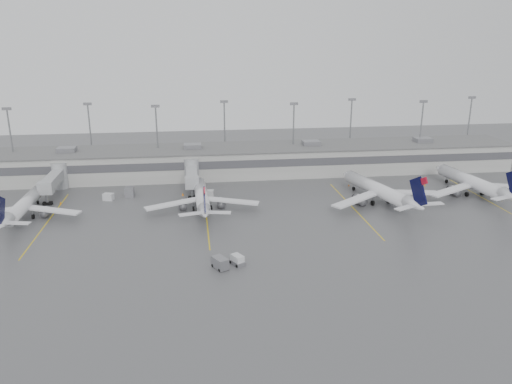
{
  "coord_description": "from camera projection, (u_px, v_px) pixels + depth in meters",
  "views": [
    {
      "loc": [
        -20.11,
        -84.26,
        39.53
      ],
      "look_at": [
        -5.95,
        24.0,
        5.0
      ],
      "focal_mm": 35.0,
      "sensor_mm": 36.0,
      "label": 1
    }
  ],
  "objects": [
    {
      "name": "cone_b",
      "position": [
        183.0,
        194.0,
        128.06
      ],
      "size": [
        0.48,
        0.48,
        0.77
      ],
      "primitive_type": "cone",
      "color": "orange",
      "rests_on": "ground"
    },
    {
      "name": "cone_c",
      "position": [
        349.0,
        185.0,
        136.17
      ],
      "size": [
        0.38,
        0.38,
        0.61
      ],
      "primitive_type": "cone",
      "color": "orange",
      "rests_on": "ground"
    },
    {
      "name": "cone_d",
      "position": [
        425.0,
        185.0,
        136.34
      ],
      "size": [
        0.39,
        0.39,
        0.61
      ],
      "primitive_type": "cone",
      "color": "orange",
      "rests_on": "ground"
    },
    {
      "name": "gse_uld_b",
      "position": [
        209.0,
        194.0,
        126.92
      ],
      "size": [
        2.76,
        2.09,
        1.77
      ],
      "primitive_type": "cube",
      "rotation": [
        0.0,
        0.0,
        -0.18
      ],
      "color": "silver",
      "rests_on": "ground"
    },
    {
      "name": "jet_bridge_left",
      "position": [
        56.0,
        179.0,
        129.26
      ],
      "size": [
        4.0,
        17.2,
        7.0
      ],
      "color": "#929496",
      "rests_on": "ground"
    },
    {
      "name": "jet_far_right",
      "position": [
        474.0,
        183.0,
        127.54
      ],
      "size": [
        29.29,
        33.01,
        10.7
      ],
      "rotation": [
        0.0,
        0.0,
        0.12
      ],
      "color": "silver",
      "rests_on": "ground"
    },
    {
      "name": "gse_uld_a",
      "position": [
        108.0,
        197.0,
        124.4
      ],
      "size": [
        2.85,
        2.34,
        1.74
      ],
      "primitive_type": "cube",
      "rotation": [
        0.0,
        0.0,
        -0.33
      ],
      "color": "silver",
      "rests_on": "ground"
    },
    {
      "name": "gse_uld_c",
      "position": [
        364.0,
        183.0,
        136.38
      ],
      "size": [
        2.53,
        2.07,
        1.55
      ],
      "primitive_type": "cube",
      "rotation": [
        0.0,
        0.0,
        -0.32
      ],
      "color": "silver",
      "rests_on": "ground"
    },
    {
      "name": "baggage_cart",
      "position": [
        220.0,
        263.0,
        87.95
      ],
      "size": [
        3.14,
        3.69,
        2.06
      ],
      "rotation": [
        0.0,
        0.0,
        0.5
      ],
      "color": "slate",
      "rests_on": "ground"
    },
    {
      "name": "gse_loader",
      "position": [
        129.0,
        192.0,
        127.55
      ],
      "size": [
        2.31,
        3.63,
        2.24
      ],
      "primitive_type": "cube",
      "rotation": [
        0.0,
        0.0,
        0.02
      ],
      "color": "slate",
      "rests_on": "ground"
    },
    {
      "name": "light_masts",
      "position": [
        258.0,
        130.0,
        150.71
      ],
      "size": [
        142.4,
        8.0,
        20.6
      ],
      "color": "gray",
      "rests_on": "ground"
    },
    {
      "name": "jet_mid_left",
      "position": [
        202.0,
        197.0,
        117.17
      ],
      "size": [
        26.81,
        30.06,
        9.72
      ],
      "rotation": [
        0.0,
        0.0,
        0.03
      ],
      "color": "silver",
      "rests_on": "ground"
    },
    {
      "name": "jet_mid_right",
      "position": [
        380.0,
        190.0,
        121.18
      ],
      "size": [
        28.94,
        32.86,
        10.83
      ],
      "rotation": [
        0.0,
        0.0,
        0.25
      ],
      "color": "silver",
      "rests_on": "ground"
    },
    {
      "name": "jet_bridge_right",
      "position": [
        192.0,
        174.0,
        133.58
      ],
      "size": [
        4.0,
        17.2,
        7.0
      ],
      "color": "#929496",
      "rests_on": "ground"
    },
    {
      "name": "cone_a",
      "position": [
        60.0,
        203.0,
        121.6
      ],
      "size": [
        0.44,
        0.44,
        0.7
      ],
      "primitive_type": "cone",
      "color": "orange",
      "rests_on": "ground"
    },
    {
      "name": "jet_far_left",
      "position": [
        23.0,
        206.0,
        111.37
      ],
      "size": [
        26.33,
        29.5,
        9.55
      ],
      "rotation": [
        0.0,
        0.0,
        -0.01
      ],
      "color": "silver",
      "rests_on": "ground"
    },
    {
      "name": "ground",
      "position": [
        304.0,
        254.0,
        94.06
      ],
      "size": [
        260.0,
        260.0,
        0.0
      ],
      "primitive_type": "plane",
      "color": "#4C4C4F",
      "rests_on": "ground"
    },
    {
      "name": "baggage_tug",
      "position": [
        237.0,
        261.0,
        89.59
      ],
      "size": [
        2.86,
        3.3,
        1.81
      ],
      "rotation": [
        0.0,
        0.0,
        0.5
      ],
      "color": "silver",
      "rests_on": "ground"
    },
    {
      "name": "stand_markings",
      "position": [
        281.0,
        211.0,
        116.75
      ],
      "size": [
        105.25,
        40.0,
        0.01
      ],
      "color": "yellow",
      "rests_on": "ground"
    },
    {
      "name": "terminal",
      "position": [
        261.0,
        160.0,
        147.62
      ],
      "size": [
        152.0,
        17.0,
        9.45
      ],
      "color": "#9F9E9A",
      "rests_on": "ground"
    }
  ]
}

